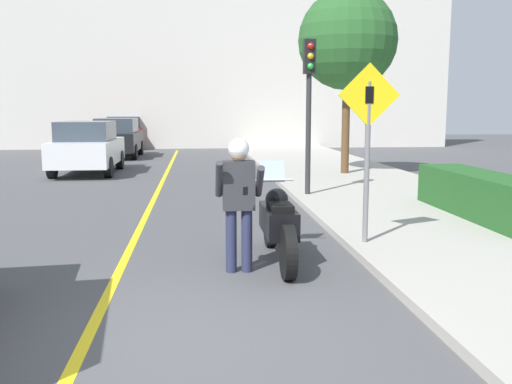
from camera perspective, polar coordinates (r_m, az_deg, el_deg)
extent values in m
plane|color=#4C4C4F|center=(5.27, -10.40, -14.96)|extent=(80.00, 80.00, 0.00)
cube|color=#ADA89E|center=(10.05, 20.12, -3.74)|extent=(4.40, 44.00, 0.12)
cube|color=yellow|center=(11.07, -11.08, -2.60)|extent=(0.12, 36.00, 0.01)
cube|color=beige|center=(30.92, -6.77, 12.56)|extent=(28.00, 1.20, 8.79)
cylinder|color=black|center=(6.98, 3.23, -6.06)|extent=(0.14, 0.68, 0.68)
cylinder|color=black|center=(8.64, 1.44, -3.25)|extent=(0.14, 0.68, 0.68)
cube|color=black|center=(7.76, 2.25, -2.84)|extent=(0.40, 1.18, 0.36)
sphere|color=black|center=(7.87, 2.09, -0.76)|extent=(0.32, 0.32, 0.32)
cube|color=black|center=(7.46, 2.54, -1.58)|extent=(0.28, 0.48, 0.10)
cylinder|color=silver|center=(8.26, 1.69, 1.21)|extent=(0.62, 0.03, 0.03)
cube|color=silver|center=(8.32, 1.63, 2.10)|extent=(0.36, 0.12, 0.31)
cylinder|color=#282D4C|center=(7.28, -2.50, -4.92)|extent=(0.14, 0.14, 0.81)
cylinder|color=#282D4C|center=(7.30, -0.92, -4.89)|extent=(0.14, 0.14, 0.81)
cube|color=#333338|center=(7.16, -1.73, 0.67)|extent=(0.40, 0.22, 0.62)
cylinder|color=#333338|center=(7.03, -3.71, 1.28)|extent=(0.09, 0.38, 0.48)
cylinder|color=#333338|center=(7.05, 0.36, 1.06)|extent=(0.09, 0.44, 0.44)
sphere|color=tan|center=(7.12, -1.75, 3.94)|extent=(0.22, 0.22, 0.22)
sphere|color=white|center=(7.11, -1.75, 4.34)|extent=(0.26, 0.26, 0.26)
cube|color=black|center=(6.89, -1.07, 0.11)|extent=(0.06, 0.05, 0.11)
cylinder|color=slate|center=(8.45, 11.03, 2.85)|extent=(0.08, 0.08, 2.34)
cube|color=yellow|center=(8.39, 11.26, 9.50)|extent=(0.91, 0.02, 0.91)
cube|color=black|center=(8.38, 11.29, 9.50)|extent=(0.12, 0.01, 0.24)
cylinder|color=#2D2D30|center=(13.13, 5.27, 7.38)|extent=(0.12, 0.12, 3.49)
cube|color=black|center=(13.16, 5.37, 13.33)|extent=(0.26, 0.22, 0.76)
sphere|color=red|center=(13.06, 5.49, 14.34)|extent=(0.14, 0.14, 0.14)
sphere|color=gold|center=(13.04, 5.47, 13.37)|extent=(0.14, 0.14, 0.14)
sphere|color=green|center=(13.02, 5.46, 12.41)|extent=(0.14, 0.14, 0.14)
cube|color=#235623|center=(11.16, 21.84, -0.33)|extent=(0.90, 4.00, 0.78)
cylinder|color=brown|center=(17.67, 8.96, 6.67)|extent=(0.24, 0.24, 2.95)
sphere|color=#285B28|center=(17.78, 9.15, 14.78)|extent=(2.96, 2.96, 2.96)
cylinder|color=black|center=(20.67, -18.02, 3.04)|extent=(0.22, 0.64, 0.64)
cylinder|color=black|center=(20.39, -13.46, 3.15)|extent=(0.22, 0.64, 0.64)
cylinder|color=black|center=(18.15, -19.73, 2.29)|extent=(0.22, 0.64, 0.64)
cylinder|color=black|center=(17.82, -14.55, 2.41)|extent=(0.22, 0.64, 0.64)
cube|color=white|center=(19.21, -16.46, 3.88)|extent=(1.80, 4.20, 0.76)
cube|color=#38424C|center=(19.01, -16.63, 5.88)|extent=(1.58, 2.18, 0.60)
cylinder|color=black|center=(26.78, -15.02, 4.28)|extent=(0.22, 0.64, 0.64)
cylinder|color=black|center=(26.57, -11.48, 4.36)|extent=(0.22, 0.64, 0.64)
cylinder|color=black|center=(24.22, -15.99, 3.84)|extent=(0.22, 0.64, 0.64)
cylinder|color=black|center=(23.99, -12.08, 3.94)|extent=(0.22, 0.64, 0.64)
cube|color=black|center=(25.35, -13.66, 4.97)|extent=(1.80, 4.20, 0.76)
cube|color=#38424C|center=(25.16, -13.76, 6.50)|extent=(1.58, 2.18, 0.60)
cylinder|color=black|center=(32.73, -13.99, 4.99)|extent=(0.22, 0.64, 0.64)
cylinder|color=black|center=(32.53, -11.09, 5.07)|extent=(0.22, 0.64, 0.64)
cylinder|color=black|center=(30.15, -14.69, 4.71)|extent=(0.22, 0.64, 0.64)
cylinder|color=black|center=(29.94, -11.54, 4.79)|extent=(0.22, 0.64, 0.64)
cube|color=#B21E19|center=(31.31, -12.84, 5.59)|extent=(1.80, 4.20, 0.76)
cube|color=#38424C|center=(31.12, -12.92, 6.83)|extent=(1.58, 2.18, 0.60)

